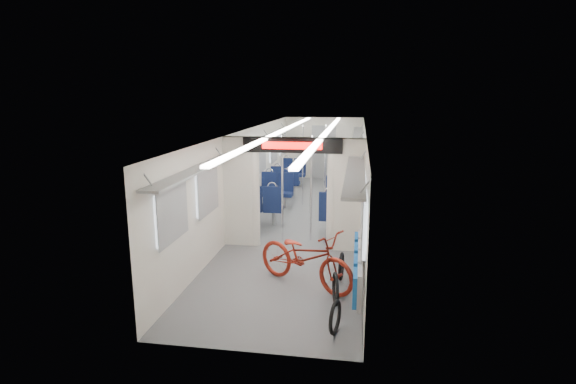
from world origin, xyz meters
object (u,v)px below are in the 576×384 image
(stanchion_far_left, at_px, (303,166))
(flip_bench, at_px, (358,266))
(seat_bay_far_right, at_px, (346,177))
(seat_bay_near_left, at_px, (271,195))
(bike_hoop_a, at_px, (335,319))
(seat_bay_far_left, at_px, (289,175))
(bicycle, at_px, (305,257))
(stanchion_near_right, at_px, (311,189))
(stanchion_far_right, at_px, (325,165))
(seat_bay_near_right, at_px, (342,202))
(bike_hoop_c, at_px, (341,268))
(bike_hoop_b, at_px, (335,290))
(stanchion_near_left, at_px, (282,189))

(stanchion_far_left, bearing_deg, flip_bench, -75.02)
(flip_bench, height_order, seat_bay_far_right, seat_bay_far_right)
(seat_bay_near_left, relative_size, stanchion_far_left, 0.91)
(bike_hoop_a, bearing_deg, seat_bay_far_left, 102.64)
(bicycle, bearing_deg, stanchion_near_right, 34.94)
(flip_bench, distance_m, seat_bay_near_left, 5.24)
(seat_bay_far_left, xyz_separation_m, stanchion_far_left, (0.68, -1.90, 0.63))
(flip_bench, xyz_separation_m, stanchion_far_right, (-0.99, 6.18, 0.57))
(stanchion_far_left, bearing_deg, stanchion_far_right, 15.02)
(bike_hoop_a, distance_m, seat_bay_far_right, 8.83)
(bike_hoop_a, distance_m, stanchion_far_left, 7.23)
(seat_bay_near_right, bearing_deg, bicycle, -96.66)
(bike_hoop_c, distance_m, seat_bay_far_right, 7.02)
(bike_hoop_b, height_order, stanchion_far_left, stanchion_far_left)
(bike_hoop_c, bearing_deg, stanchion_far_left, 104.32)
(bicycle, relative_size, seat_bay_near_right, 0.88)
(bike_hoop_c, xyz_separation_m, stanchion_near_left, (-1.36, 1.95, 0.93))
(seat_bay_far_right, distance_m, stanchion_near_left, 5.24)
(stanchion_near_left, distance_m, stanchion_far_left, 3.28)
(seat_bay_far_left, bearing_deg, seat_bay_near_left, -90.00)
(bike_hoop_c, height_order, stanchion_near_left, stanchion_near_left)
(bicycle, xyz_separation_m, bike_hoop_c, (0.59, 0.35, -0.28))
(bicycle, height_order, flip_bench, bicycle)
(bike_hoop_a, height_order, bike_hoop_c, bike_hoop_c)
(bike_hoop_a, xyz_separation_m, stanchion_near_left, (-1.36, 3.77, 0.94))
(bicycle, relative_size, stanchion_far_right, 0.83)
(stanchion_far_left, height_order, stanchion_far_right, same)
(seat_bay_near_right, xyz_separation_m, stanchion_far_left, (-1.19, 1.79, 0.59))
(bike_hoop_b, distance_m, bike_hoop_c, 0.98)
(bike_hoop_b, xyz_separation_m, stanchion_far_left, (-1.29, 6.22, 0.91))
(seat_bay_far_right, bearing_deg, bike_hoop_a, -89.11)
(bike_hoop_b, bearing_deg, flip_bench, 31.64)
(bicycle, bearing_deg, seat_bay_near_left, 49.44)
(seat_bay_near_left, height_order, stanchion_near_right, stanchion_near_right)
(seat_bay_near_right, xyz_separation_m, seat_bay_far_right, (0.00, 3.56, -0.03))
(seat_bay_far_right, relative_size, stanchion_near_left, 0.84)
(bike_hoop_c, xyz_separation_m, seat_bay_near_right, (-0.14, 3.44, 0.34))
(stanchion_near_left, xyz_separation_m, stanchion_far_right, (0.65, 3.45, 0.00))
(seat_bay_far_left, relative_size, stanchion_far_left, 0.84)
(bike_hoop_a, relative_size, stanchion_near_right, 0.21)
(seat_bay_near_left, relative_size, stanchion_far_right, 0.91)
(seat_bay_far_left, height_order, seat_bay_far_right, seat_bay_far_right)
(seat_bay_far_left, height_order, stanchion_near_right, stanchion_near_right)
(bike_hoop_c, height_order, stanchion_far_left, stanchion_far_left)
(bike_hoop_c, xyz_separation_m, stanchion_near_right, (-0.75, 2.04, 0.93))
(stanchion_near_left, distance_m, stanchion_near_right, 0.62)
(bicycle, distance_m, stanchion_far_right, 5.78)
(bike_hoop_c, bearing_deg, bicycle, -149.46)
(bike_hoop_b, height_order, stanchion_near_right, stanchion_near_right)
(stanchion_far_right, bearing_deg, seat_bay_near_left, -131.46)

